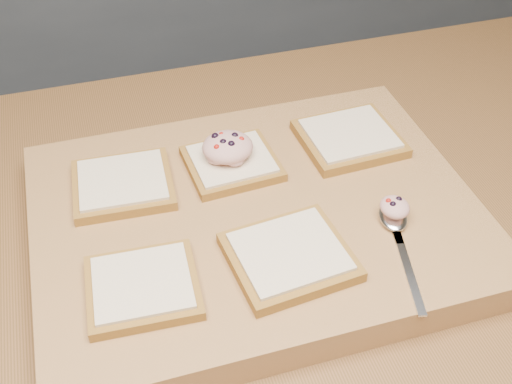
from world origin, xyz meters
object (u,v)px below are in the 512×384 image
Objects in this scene: cutting_board at (256,219)px; spoon at (395,224)px; tuna_salad_dollop at (228,147)px; bread_far_center at (232,163)px.

cutting_board is 0.17m from spoon.
tuna_salad_dollop is 0.23m from spoon.
bread_far_center is at bearing 95.60° from cutting_board.
spoon is at bearing -28.88° from cutting_board.
cutting_board is at bearing -82.17° from tuna_salad_dollop.
spoon is at bearing -46.46° from bread_far_center.
cutting_board is 8.12× the size of tuna_salad_dollop.
bread_far_center reaches higher than cutting_board.
bread_far_center is 0.71× the size of spoon.
spoon is (0.15, -0.16, -0.00)m from bread_far_center.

